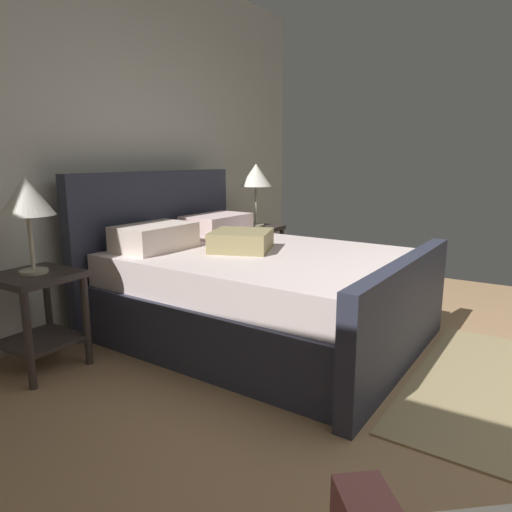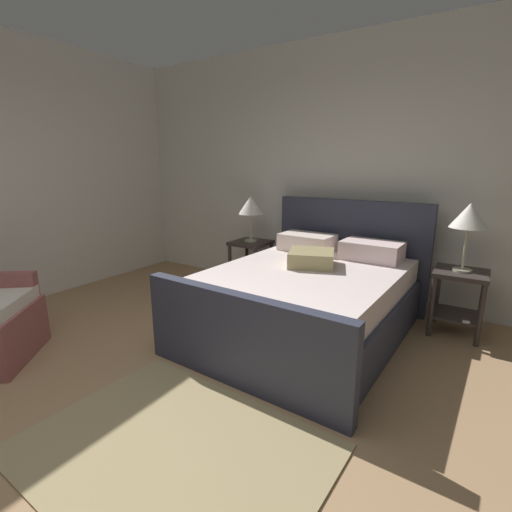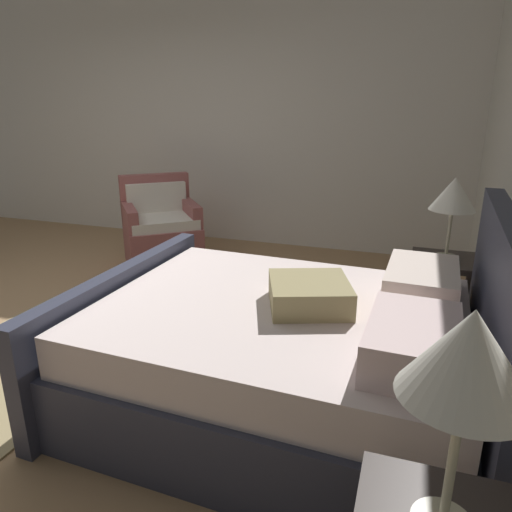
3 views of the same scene
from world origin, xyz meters
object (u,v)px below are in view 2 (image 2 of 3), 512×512
(bed, at_px, (309,296))
(nightstand_left, at_px, (251,257))
(table_lamp_right, at_px, (469,217))
(table_lamp_left, at_px, (251,206))
(nightstand_right, at_px, (459,292))

(bed, xyz_separation_m, nightstand_left, (-1.16, 0.79, 0.06))
(table_lamp_right, bearing_deg, nightstand_left, 177.68)
(bed, distance_m, nightstand_left, 1.41)
(nightstand_left, bearing_deg, table_lamp_left, 110.56)
(bed, bearing_deg, table_lamp_left, 145.69)
(table_lamp_left, bearing_deg, nightstand_right, -2.32)
(bed, height_order, table_lamp_left, same)
(nightstand_left, height_order, table_lamp_left, table_lamp_left)
(table_lamp_right, xyz_separation_m, nightstand_left, (-2.32, 0.09, -0.68))
(bed, bearing_deg, nightstand_left, 145.69)
(bed, xyz_separation_m, nightstand_right, (1.16, 0.70, 0.06))
(nightstand_right, height_order, table_lamp_left, table_lamp_left)
(nightstand_left, bearing_deg, nightstand_right, -2.32)
(bed, bearing_deg, table_lamp_right, 31.12)
(bed, distance_m, nightstand_right, 1.36)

